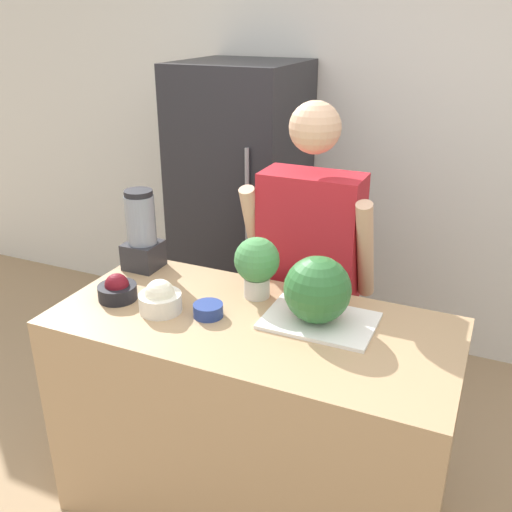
# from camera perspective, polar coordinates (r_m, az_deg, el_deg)

# --- Properties ---
(wall_back) EXTENTS (8.00, 0.06, 2.60)m
(wall_back) POSITION_cam_1_polar(r_m,az_deg,el_deg) (3.55, 11.16, 11.39)
(wall_back) COLOR white
(wall_back) RESTS_ON ground_plane
(counter_island) EXTENTS (1.53, 0.71, 0.93)m
(counter_island) POSITION_cam_1_polar(r_m,az_deg,el_deg) (2.42, -0.36, -16.12)
(counter_island) COLOR tan
(counter_island) RESTS_ON ground_plane
(refrigerator) EXTENTS (0.68, 0.72, 1.75)m
(refrigerator) POSITION_cam_1_polar(r_m,az_deg,el_deg) (3.50, -1.41, 4.49)
(refrigerator) COLOR #232328
(refrigerator) RESTS_ON ground_plane
(person) EXTENTS (0.58, 0.27, 1.67)m
(person) POSITION_cam_1_polar(r_m,az_deg,el_deg) (2.62, 5.29, -2.76)
(person) COLOR gray
(person) RESTS_ON ground_plane
(cutting_board) EXTENTS (0.41, 0.29, 0.01)m
(cutting_board) POSITION_cam_1_polar(r_m,az_deg,el_deg) (2.15, 6.37, -6.44)
(cutting_board) COLOR white
(cutting_board) RESTS_ON counter_island
(watermelon) EXTENTS (0.25, 0.25, 0.25)m
(watermelon) POSITION_cam_1_polar(r_m,az_deg,el_deg) (2.09, 6.16, -3.35)
(watermelon) COLOR #2D6B33
(watermelon) RESTS_ON cutting_board
(bowl_cherries) EXTENTS (0.16, 0.16, 0.11)m
(bowl_cherries) POSITION_cam_1_polar(r_m,az_deg,el_deg) (2.36, -13.70, -3.27)
(bowl_cherries) COLOR black
(bowl_cherries) RESTS_ON counter_island
(bowl_cream) EXTENTS (0.17, 0.17, 0.13)m
(bowl_cream) POSITION_cam_1_polar(r_m,az_deg,el_deg) (2.23, -9.57, -4.24)
(bowl_cream) COLOR white
(bowl_cream) RESTS_ON counter_island
(bowl_small_blue) EXTENTS (0.11, 0.11, 0.05)m
(bowl_small_blue) POSITION_cam_1_polar(r_m,az_deg,el_deg) (2.18, -4.80, -5.41)
(bowl_small_blue) COLOR navy
(bowl_small_blue) RESTS_ON counter_island
(blender) EXTENTS (0.15, 0.15, 0.36)m
(blender) POSITION_cam_1_polar(r_m,az_deg,el_deg) (2.57, -11.37, 2.31)
(blender) COLOR #28282D
(blender) RESTS_ON counter_island
(potted_plant) EXTENTS (0.18, 0.18, 0.25)m
(potted_plant) POSITION_cam_1_polar(r_m,az_deg,el_deg) (2.27, 0.09, -0.75)
(potted_plant) COLOR beige
(potted_plant) RESTS_ON counter_island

